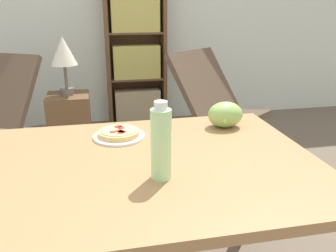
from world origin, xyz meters
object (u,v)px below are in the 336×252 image
at_px(grape_bunch, 225,115).
at_px(side_table, 71,127).
at_px(lounge_chair_far, 218,124).
at_px(pizza_on_plate, 119,134).
at_px(table_lamp, 64,54).
at_px(drink_bottle, 161,143).
at_px(bookshelf, 136,60).

height_order(grape_bunch, side_table, grape_bunch).
bearing_deg(lounge_chair_far, side_table, 135.19).
height_order(pizza_on_plate, table_lamp, table_lamp).
distance_m(drink_bottle, bookshelf, 2.76).
height_order(pizza_on_plate, side_table, pizza_on_plate).
bearing_deg(table_lamp, drink_bottle, -77.76).
relative_size(pizza_on_plate, side_table, 0.39).
bearing_deg(lounge_chair_far, grape_bunch, -144.39).
relative_size(drink_bottle, lounge_chair_far, 0.27).
xyz_separation_m(bookshelf, table_lamp, (-0.67, -0.82, 0.19)).
distance_m(side_table, table_lamp, 0.61).
relative_size(bookshelf, table_lamp, 3.13).
xyz_separation_m(pizza_on_plate, side_table, (-0.31, 1.53, -0.47)).
xyz_separation_m(pizza_on_plate, bookshelf, (0.36, 2.35, -0.05)).
xyz_separation_m(lounge_chair_far, table_lamp, (-1.24, 0.21, 0.60)).
xyz_separation_m(lounge_chair_far, bookshelf, (-0.57, 1.03, 0.41)).
relative_size(pizza_on_plate, lounge_chair_far, 0.23).
xyz_separation_m(pizza_on_plate, drink_bottle, (0.11, -0.39, 0.11)).
relative_size(bookshelf, side_table, 2.64).
height_order(drink_bottle, table_lamp, table_lamp).
relative_size(grape_bunch, side_table, 0.29).
bearing_deg(grape_bunch, side_table, 118.00).
bearing_deg(table_lamp, lounge_chair_far, -9.64).
distance_m(lounge_chair_far, table_lamp, 1.39).
height_order(drink_bottle, side_table, drink_bottle).
bearing_deg(table_lamp, side_table, 90.00).
bearing_deg(pizza_on_plate, grape_bunch, 4.51).
relative_size(lounge_chair_far, side_table, 1.71).
bearing_deg(drink_bottle, side_table, 102.24).
height_order(bookshelf, table_lamp, bookshelf).
xyz_separation_m(side_table, table_lamp, (0.00, -0.00, 0.61)).
bearing_deg(bookshelf, grape_bunch, -86.96).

